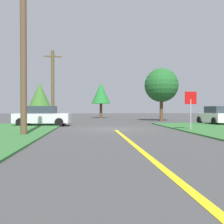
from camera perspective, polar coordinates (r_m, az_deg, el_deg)
name	(u,v)px	position (r m, az deg, el deg)	size (l,w,h in m)	color
ground_plane	(115,129)	(18.17, 0.57, -3.73)	(120.00, 120.00, 0.00)	#424242
lane_stripe_center	(134,145)	(10.27, 4.87, -7.17)	(0.20, 14.00, 0.01)	yellow
stop_sign	(191,103)	(17.47, 16.68, 1.88)	(0.80, 0.13, 2.50)	#9EA0A8
parked_car_near_building	(42,116)	(22.18, -14.96, -0.86)	(4.58, 2.16, 1.62)	silver
car_on_crossroad	(216,115)	(25.16, 21.61, -0.71)	(2.10, 3.97, 1.62)	white
utility_pole_near	(23,51)	(14.74, -18.64, 12.42)	(1.80, 0.33, 8.63)	brown
utility_pole_mid	(53,86)	(27.84, -12.71, 5.60)	(1.80, 0.33, 7.36)	brown
oak_tree_left	(161,85)	(30.60, 10.66, 5.70)	(3.84, 3.84, 6.00)	brown
pine_tree_center	(40,95)	(37.20, -15.37, 3.62)	(2.92, 2.92, 4.92)	brown
oak_tree_right	(101,93)	(39.74, -2.42, 4.04)	(2.84, 2.84, 5.30)	brown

